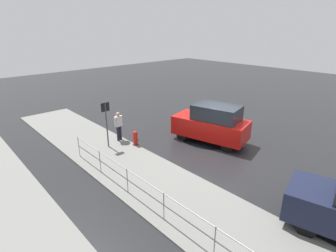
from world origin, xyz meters
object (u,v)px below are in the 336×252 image
at_px(moving_hatchback, 212,123).
at_px(pedestrian, 119,124).
at_px(fire_hydrant, 135,138).
at_px(sign_post, 106,118).

relative_size(moving_hatchback, pedestrian, 2.58).
xyz_separation_m(fire_hydrant, sign_post, (0.77, 1.15, 1.18)).
bearing_deg(moving_hatchback, fire_hydrant, 54.61).
xyz_separation_m(fire_hydrant, pedestrian, (1.11, 0.27, 0.56)).
bearing_deg(sign_post, moving_hatchback, -125.00).
distance_m(fire_hydrant, pedestrian, 1.27).
bearing_deg(fire_hydrant, sign_post, 56.14).
height_order(moving_hatchback, sign_post, sign_post).
relative_size(moving_hatchback, fire_hydrant, 5.22).
bearing_deg(sign_post, fire_hydrant, -123.86).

